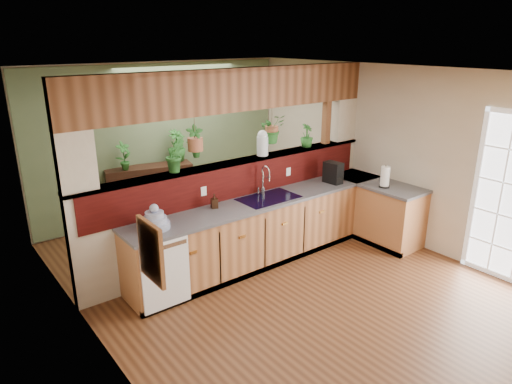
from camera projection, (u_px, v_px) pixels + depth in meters
ground at (302, 292)px, 5.60m from camera, size 4.60×7.00×0.01m
ceiling at (311, 74)px, 4.76m from camera, size 4.60×7.00×0.01m
wall_back at (164, 140)px, 7.79m from camera, size 4.60×0.02×2.60m
wall_left at (109, 246)px, 3.84m from camera, size 0.02×7.00×2.60m
wall_right at (423, 160)px, 6.51m from camera, size 0.02×7.00×2.60m
pass_through_partition at (239, 174)px, 6.24m from camera, size 4.60×0.21×2.60m
pass_through_ledge at (237, 162)px, 6.16m from camera, size 4.60×0.21×0.04m
header_beam at (236, 90)px, 5.86m from camera, size 4.60×0.15×0.55m
sage_backwall at (165, 140)px, 7.78m from camera, size 4.55×0.02×2.55m
countertop at (304, 221)px, 6.59m from camera, size 4.14×1.52×0.90m
dishwasher at (166, 275)px, 5.09m from camera, size 0.58×0.03×0.82m
navy_sink at (269, 203)px, 6.21m from camera, size 0.82×0.50×0.18m
framed_print at (151, 252)px, 3.18m from camera, size 0.04×0.35×0.45m
faucet at (264, 179)px, 6.26m from camera, size 0.18×0.18×0.42m
dish_stack at (155, 221)px, 5.17m from camera, size 0.34×0.34×0.30m
soap_dispenser at (214, 201)px, 5.79m from camera, size 0.11×0.11×0.18m
coffee_maker at (334, 173)px, 6.78m from camera, size 0.17×0.28×0.31m
paper_towel at (385, 177)px, 6.59m from camera, size 0.15×0.15×0.33m
glass_jar at (263, 143)px, 6.36m from camera, size 0.16×0.16×0.36m
ledge_plant_left at (175, 155)px, 5.55m from camera, size 0.28×0.25×0.44m
ledge_plant_right at (307, 136)px, 6.85m from camera, size 0.25×0.25×0.35m
hanging_plant_a at (195, 131)px, 5.63m from camera, size 0.25×0.21×0.54m
hanging_plant_b at (272, 116)px, 6.34m from camera, size 0.41×0.37×0.52m
shelving_console at (151, 193)px, 7.62m from camera, size 1.45×0.69×0.93m
shelf_plant_a at (124, 156)px, 7.16m from camera, size 0.28×0.22×0.46m
shelf_plant_b at (177, 146)px, 7.69m from camera, size 0.36×0.36×0.53m
floor_plant at (232, 198)px, 7.74m from camera, size 0.75×0.67×0.76m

